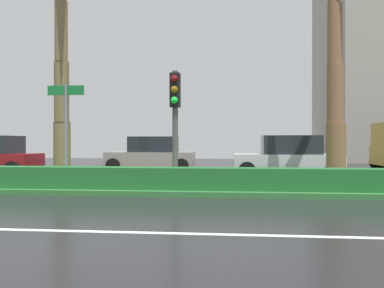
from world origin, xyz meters
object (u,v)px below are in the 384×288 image
object	(u,v)px
traffic_signal_median_right	(175,107)
car_in_traffic_third	(288,157)
car_in_traffic_second	(152,155)
street_name_sign	(66,121)

from	to	relation	value
traffic_signal_median_right	car_in_traffic_third	distance (m)	6.86
car_in_traffic_second	street_name_sign	bearing A→B (deg)	83.68
traffic_signal_median_right	street_name_sign	size ratio (longest dim) A/B	1.11
traffic_signal_median_right	street_name_sign	bearing A→B (deg)	179.20
car_in_traffic_second	car_in_traffic_third	world-z (taller)	same
street_name_sign	car_in_traffic_second	distance (m)	8.29
traffic_signal_median_right	street_name_sign	world-z (taller)	traffic_signal_median_right
traffic_signal_median_right	car_in_traffic_third	xyz separation A→B (m)	(3.91, 5.40, -1.62)
car_in_traffic_third	street_name_sign	bearing A→B (deg)	36.82
traffic_signal_median_right	car_in_traffic_second	world-z (taller)	traffic_signal_median_right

